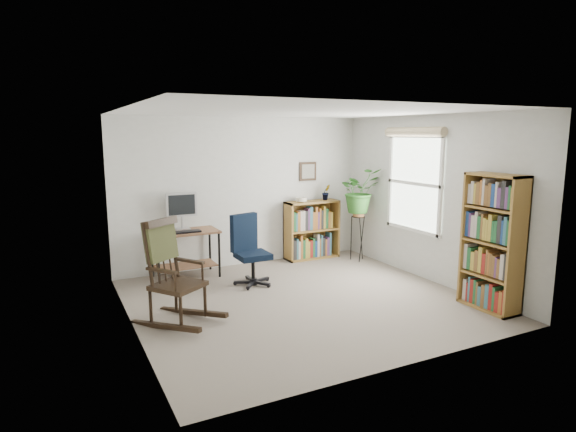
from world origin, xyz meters
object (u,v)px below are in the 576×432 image
office_chair (253,250)px  tall_bookshelf (492,243)px  desk (186,254)px  low_bookshelf (312,230)px  rocking_chair (178,271)px

office_chair → tall_bookshelf: size_ratio=0.61×
desk → low_bookshelf: size_ratio=0.98×
low_bookshelf → tall_bookshelf: 3.22m
tall_bookshelf → low_bookshelf: bearing=103.4°
office_chair → low_bookshelf: bearing=16.4°
desk → tall_bookshelf: 4.25m
low_bookshelf → rocking_chair: bearing=-146.5°
desk → rocking_chair: 1.82m
desk → low_bookshelf: (2.24, 0.12, 0.15)m
office_chair → rocking_chair: 1.59m
office_chair → tall_bookshelf: tall_bookshelf is taller
rocking_chair → tall_bookshelf: size_ratio=0.73×
tall_bookshelf → desk: bearing=135.0°
desk → tall_bookshelf: size_ratio=0.59×
low_bookshelf → tall_bookshelf: tall_bookshelf is taller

